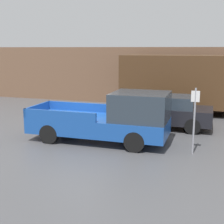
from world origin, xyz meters
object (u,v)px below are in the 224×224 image
(parking_sign, at_px, (194,117))
(newspaper_box, at_px, (167,98))
(car, at_px, (166,111))
(pickup_truck, at_px, (111,119))
(delivery_truck, at_px, (186,83))

(parking_sign, distance_m, newspaper_box, 9.61)
(car, bearing_deg, parking_sign, -67.14)
(pickup_truck, xyz_separation_m, newspaper_box, (1.10, 8.83, -0.44))
(parking_sign, bearing_deg, delivery_truck, 96.97)
(car, height_order, newspaper_box, car)
(delivery_truck, bearing_deg, pickup_truck, -108.91)
(car, xyz_separation_m, newspaper_box, (-0.68, 5.67, -0.27))
(car, distance_m, parking_sign, 3.99)
(newspaper_box, bearing_deg, delivery_truck, -54.40)
(pickup_truck, bearing_deg, newspaper_box, 82.90)
(pickup_truck, xyz_separation_m, delivery_truck, (2.40, 7.01, 0.83))
(parking_sign, height_order, newspaper_box, parking_sign)
(delivery_truck, bearing_deg, newspaper_box, 125.60)
(newspaper_box, bearing_deg, car, -83.13)
(delivery_truck, height_order, newspaper_box, delivery_truck)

